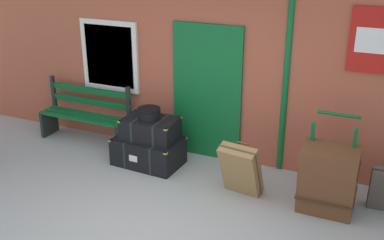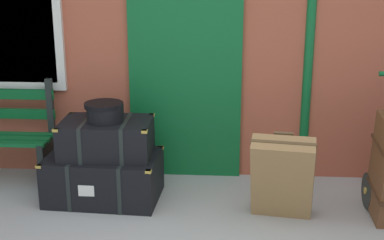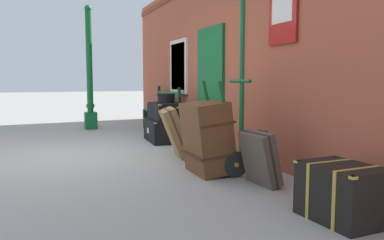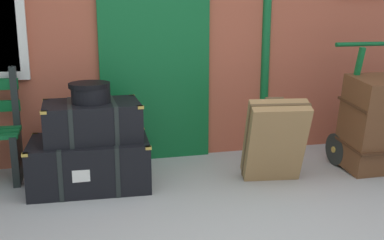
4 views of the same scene
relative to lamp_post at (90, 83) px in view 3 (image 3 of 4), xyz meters
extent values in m
plane|color=#A3A099|center=(3.30, -0.69, -1.09)|extent=(60.00, 60.00, 0.00)
cube|color=#AD5138|center=(3.30, 1.91, 0.51)|extent=(10.40, 0.30, 3.20)
cube|color=#0F5B28|center=(3.10, 1.73, -0.04)|extent=(1.10, 0.05, 2.10)
cube|color=#093718|center=(3.10, 1.72, -0.04)|extent=(0.06, 0.02, 2.10)
cube|color=silver|center=(1.40, 1.73, 0.36)|extent=(1.04, 0.06, 1.16)
cube|color=silver|center=(1.40, 1.72, 0.36)|extent=(0.88, 0.02, 1.00)
cylinder|color=#0F5B28|center=(4.29, 1.75, 0.51)|extent=(0.09, 0.09, 3.14)
cube|color=#B7140F|center=(5.36, 1.73, 0.96)|extent=(0.60, 0.02, 0.84)
cube|color=white|center=(5.36, 1.72, 0.96)|extent=(0.44, 0.01, 0.32)
cube|color=#0F5B28|center=(0.00, 0.00, -0.89)|extent=(0.28, 0.28, 0.40)
cylinder|color=#0F5B28|center=(0.00, 0.00, 0.49)|extent=(0.14, 0.14, 2.35)
cylinder|color=#0F5B28|center=(0.00, 0.00, -0.54)|extent=(0.19, 0.19, 0.08)
sphere|color=#0F5B28|center=(0.00, 0.00, 1.71)|extent=(0.16, 0.16, 0.16)
cube|color=#0F5B28|center=(1.02, 1.27, -0.64)|extent=(1.60, 0.09, 0.04)
cube|color=#0F5B28|center=(1.02, 1.41, -0.64)|extent=(1.60, 0.09, 0.04)
cube|color=#0F5B28|center=(1.02, 1.55, -0.64)|extent=(1.60, 0.09, 0.04)
cube|color=#0F5B28|center=(1.02, 1.61, -0.44)|extent=(1.60, 0.05, 0.10)
cube|color=#0F5B28|center=(1.02, 1.61, -0.24)|extent=(1.60, 0.05, 0.10)
cube|color=black|center=(0.26, 1.41, -0.86)|extent=(0.06, 0.40, 0.45)
cube|color=black|center=(0.26, 1.61, -0.36)|extent=(0.06, 0.06, 0.56)
cube|color=black|center=(1.78, 1.41, -0.86)|extent=(0.06, 0.40, 0.45)
cube|color=black|center=(1.78, 1.61, -0.36)|extent=(0.06, 0.06, 0.56)
cube|color=black|center=(2.41, 1.11, -0.88)|extent=(1.03, 0.69, 0.42)
cube|color=black|center=(2.18, 1.12, -0.88)|extent=(0.07, 0.65, 0.43)
cube|color=black|center=(2.63, 1.09, -0.88)|extent=(0.07, 0.65, 0.43)
cube|color=#B79338|center=(1.91, 0.83, -0.68)|extent=(0.05, 0.05, 0.02)
cube|color=#B79338|center=(2.87, 0.78, -0.68)|extent=(0.05, 0.05, 0.02)
cube|color=#B79338|center=(1.94, 1.43, -0.68)|extent=(0.05, 0.05, 0.02)
cube|color=#B79338|center=(2.90, 1.38, -0.68)|extent=(0.05, 0.05, 0.02)
cube|color=silver|center=(2.43, 0.79, -0.88)|extent=(0.36, 0.01, 0.10)
cube|color=black|center=(2.44, 1.13, -0.51)|extent=(0.81, 0.55, 0.32)
cube|color=black|center=(2.26, 1.12, -0.51)|extent=(0.04, 0.55, 0.33)
cube|color=black|center=(2.62, 1.13, -0.51)|extent=(0.04, 0.55, 0.33)
cube|color=#B79338|center=(2.07, 0.87, -0.36)|extent=(0.05, 0.05, 0.02)
cube|color=#B79338|center=(2.83, 0.88, -0.36)|extent=(0.05, 0.05, 0.02)
cube|color=#B79338|center=(2.06, 1.37, -0.36)|extent=(0.05, 0.05, 0.02)
cube|color=#B79338|center=(2.82, 1.38, -0.36)|extent=(0.05, 0.05, 0.02)
cylinder|color=black|center=(2.44, 1.12, -0.26)|extent=(0.33, 0.33, 0.17)
cylinder|color=black|center=(2.43, 1.12, -0.20)|extent=(0.34, 0.34, 0.04)
cube|color=black|center=(5.10, 0.81, -1.07)|extent=(0.56, 0.28, 0.03)
cube|color=#0F5B28|center=(4.85, 1.01, -0.50)|extent=(0.04, 0.31, 1.18)
cube|color=#0F5B28|center=(5.35, 1.01, -0.50)|extent=(0.04, 0.31, 1.18)
cylinder|color=#0F5B28|center=(5.10, 1.29, 0.08)|extent=(0.54, 0.04, 0.04)
cylinder|color=black|center=(4.78, 1.07, -0.93)|extent=(0.04, 0.32, 0.32)
cylinder|color=#B79338|center=(4.78, 1.07, -0.93)|extent=(0.07, 0.06, 0.06)
cylinder|color=black|center=(5.42, 1.07, -0.93)|extent=(0.04, 0.32, 0.32)
cylinder|color=#B79338|center=(5.42, 1.07, -0.93)|extent=(0.07, 0.06, 0.06)
cube|color=brown|center=(5.10, 0.83, -0.63)|extent=(0.68, 0.54, 0.92)
cube|color=#432715|center=(5.10, 0.83, -0.82)|extent=(0.70, 0.46, 0.08)
cube|color=#432715|center=(5.10, 0.83, -0.43)|extent=(0.70, 0.46, 0.08)
cube|color=olive|center=(3.99, 0.78, -0.70)|extent=(0.57, 0.52, 0.77)
cylinder|color=brown|center=(3.99, 0.83, -0.34)|extent=(0.16, 0.05, 0.03)
cube|color=brown|center=(3.99, 0.78, -0.70)|extent=(0.56, 0.37, 0.72)
cube|color=#51473D|center=(5.84, 1.16, -0.78)|extent=(0.52, 0.33, 0.62)
cylinder|color=#302A24|center=(5.84, 1.19, -0.47)|extent=(0.16, 0.04, 0.03)
cube|color=#2C2721|center=(5.84, 1.16, -0.78)|extent=(0.53, 0.20, 0.59)
cube|color=black|center=(7.08, 1.23, -0.85)|extent=(0.71, 0.52, 0.48)
cube|color=#B79338|center=(6.92, 1.22, -0.85)|extent=(0.07, 0.49, 0.49)
cube|color=#B79338|center=(7.23, 1.24, -0.85)|extent=(0.07, 0.49, 0.49)
cube|color=#B79338|center=(6.77, 0.99, -0.62)|extent=(0.05, 0.05, 0.02)
cube|color=#B79338|center=(7.41, 1.04, -0.62)|extent=(0.05, 0.05, 0.02)
cube|color=#B79338|center=(6.74, 1.43, -0.62)|extent=(0.05, 0.05, 0.02)
camera|label=1|loc=(5.62, -4.51, 2.23)|focal=43.71mm
camera|label=2|loc=(3.52, -3.36, 1.02)|focal=50.01mm
camera|label=3|loc=(9.73, -1.14, 0.12)|focal=37.72mm
camera|label=4|loc=(2.32, -2.81, 0.42)|focal=43.34mm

